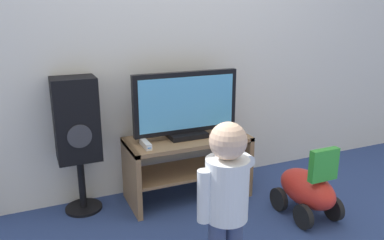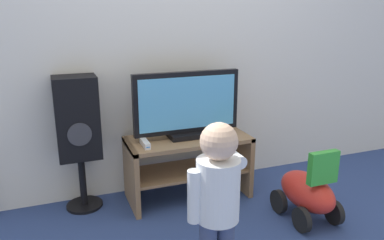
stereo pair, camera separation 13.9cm
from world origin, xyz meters
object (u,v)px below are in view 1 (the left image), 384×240
Objects in this scene: game_console at (145,144)px; speaker_tower at (77,124)px; television at (186,106)px; ride_on_toy at (308,189)px; remote_primary at (228,137)px; child at (226,189)px.

game_console is 0.19× the size of speaker_tower.
television reaches higher than game_console.
ride_on_toy reaches higher than game_console.
television is 0.83× the size of speaker_tower.
remote_primary is at bearing -30.07° from television.
ride_on_toy is at bearing -28.46° from game_console.
speaker_tower is (-1.07, 0.26, 0.16)m from remote_primary.
television is 1.01m from child.
child is at bearing -119.93° from remote_primary.
speaker_tower is at bearing 172.50° from television.
television reaches higher than child.
game_console is 1.20m from ride_on_toy.
ride_on_toy is (1.45, -0.74, -0.46)m from speaker_tower.
speaker_tower is (-0.44, 0.19, 0.15)m from game_console.
child is 0.97m from ride_on_toy.
television reaches higher than remote_primary.
ride_on_toy is (1.02, -0.55, -0.31)m from game_console.
ride_on_toy is at bearing -43.94° from television.
child is (-0.47, -0.81, 0.02)m from remote_primary.
remote_primary is at bearing 60.07° from child.
game_console is 1.40× the size of remote_primary.
ride_on_toy is at bearing 21.18° from child.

